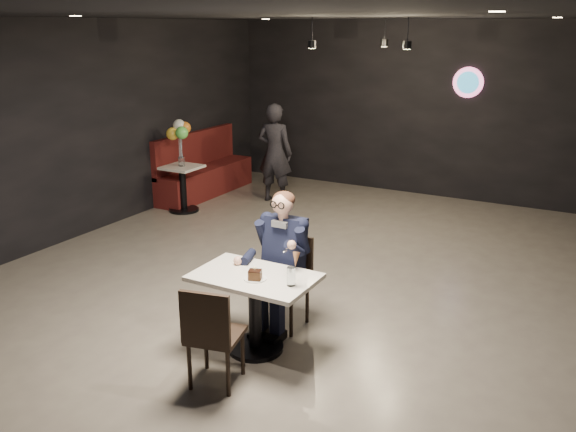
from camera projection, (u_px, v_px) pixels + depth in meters
The scene contains 17 objects.
floor at pixel (298, 279), 7.28m from camera, with size 9.00×9.00×0.00m, color gray.
wall_sign at pixel (468, 82), 10.05m from camera, with size 0.50×0.06×0.50m, color pink, non-canonical shape.
pendant_lights at pixel (369, 27), 8.09m from camera, with size 1.40×1.20×0.36m, color black.
main_table at pixel (255, 313), 5.59m from camera, with size 1.10×0.70×0.75m, color white.
chair_far at pixel (284, 283), 6.03m from camera, with size 0.42×0.46×0.92m, color black.
chair_near at pixel (216, 333), 5.05m from camera, with size 0.42×0.46×0.92m, color black.
seated_man at pixel (284, 259), 5.95m from camera, with size 0.60×0.80×1.44m, color black.
dessert_plate at pixel (255, 279), 5.39m from camera, with size 0.20×0.20×0.01m, color white.
cake_slice at pixel (255, 275), 5.35m from camera, with size 0.11×0.09×0.08m, color black.
mint_leaf at pixel (253, 270), 5.35m from camera, with size 0.06×0.04×0.01m, color #2C8735.
sundae_glass at pixel (291, 277), 5.24m from camera, with size 0.07×0.07×0.17m, color silver.
wafer_cone at pixel (296, 260), 5.18m from camera, with size 0.06×0.06×0.13m, color tan.
booth_bench at pixel (204, 164), 10.77m from camera, with size 0.56×2.22×1.11m, color #45120E.
side_table at pixel (183, 190), 9.86m from camera, with size 0.55×0.55×0.69m, color white.
balloon_vase at pixel (182, 161), 9.72m from camera, with size 0.10×0.10×0.15m, color silver.
balloon_bunch at pixel (180, 138), 9.60m from camera, with size 0.36×0.36×0.60m, color yellow.
passerby at pixel (275, 153), 10.29m from camera, with size 0.61×0.40×1.67m, color black.
Camera 1 is at (3.15, -5.94, 2.90)m, focal length 38.00 mm.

